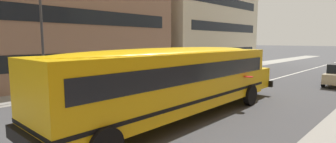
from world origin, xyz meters
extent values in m
plane|color=#424244|center=(0.00, 0.00, 0.00)|extent=(400.00, 400.00, 0.00)
cube|color=gray|center=(0.00, 7.62, 0.01)|extent=(120.00, 3.00, 0.01)
cube|color=silver|center=(0.00, 0.00, 0.00)|extent=(110.00, 0.16, 0.01)
cube|color=yellow|center=(2.96, -1.43, 1.70)|extent=(11.74, 2.90, 2.34)
cube|color=yellow|center=(9.66, -1.29, 1.12)|extent=(1.75, 2.27, 1.17)
cube|color=black|center=(10.51, -1.27, 0.72)|extent=(0.27, 2.66, 0.38)
cube|color=black|center=(-2.97, -1.55, 0.72)|extent=(0.27, 2.66, 0.38)
cube|color=black|center=(2.96, -1.43, 2.12)|extent=(11.04, 2.93, 0.68)
cube|color=black|center=(2.96, -1.43, 1.01)|extent=(11.77, 2.93, 0.13)
ellipsoid|color=yellow|center=(2.96, -1.43, 2.87)|extent=(11.27, 2.68, 0.38)
cylinder|color=red|center=(6.74, -2.87, 1.58)|extent=(0.48, 0.48, 0.03)
cylinder|color=black|center=(7.38, -0.01, 0.53)|extent=(1.07, 0.32, 1.06)
cylinder|color=black|center=(7.43, -2.66, 0.53)|extent=(1.07, 0.32, 1.06)
cylinder|color=black|center=(-1.51, -0.19, 0.53)|extent=(1.07, 0.32, 1.06)
cube|color=black|center=(21.29, 5.07, 0.65)|extent=(3.91, 1.72, 0.70)
cube|color=black|center=(21.14, 5.08, 1.32)|extent=(2.21, 1.57, 0.64)
cylinder|color=black|center=(22.59, 5.92, 0.30)|extent=(0.60, 0.18, 0.60)
cylinder|color=black|center=(22.59, 4.22, 0.30)|extent=(0.60, 0.18, 0.60)
cylinder|color=black|center=(19.99, 5.93, 0.30)|extent=(0.60, 0.18, 0.60)
cylinder|color=black|center=(19.99, 4.23, 0.30)|extent=(0.60, 0.18, 0.60)
cylinder|color=black|center=(16.04, -4.14, 0.30)|extent=(0.60, 0.18, 0.60)
cylinder|color=black|center=(18.64, -4.12, 0.30)|extent=(0.60, 0.18, 0.60)
cylinder|color=#38383D|center=(0.75, 6.92, 3.25)|extent=(0.14, 0.14, 6.50)
cube|color=black|center=(5.87, 9.10, 1.92)|extent=(13.77, 0.04, 1.10)
cube|color=black|center=(5.87, 9.10, 5.12)|extent=(13.77, 0.04, 1.10)
cube|color=beige|center=(24.80, 15.58, 6.40)|extent=(17.77, 12.93, 12.80)
cube|color=black|center=(24.80, 9.10, 1.92)|extent=(14.93, 0.04, 1.10)
cube|color=black|center=(24.80, 9.10, 5.12)|extent=(14.93, 0.04, 1.10)
cube|color=black|center=(24.80, 9.10, 8.32)|extent=(14.93, 0.04, 1.10)
camera|label=1|loc=(-5.08, -8.62, 3.33)|focal=27.47mm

